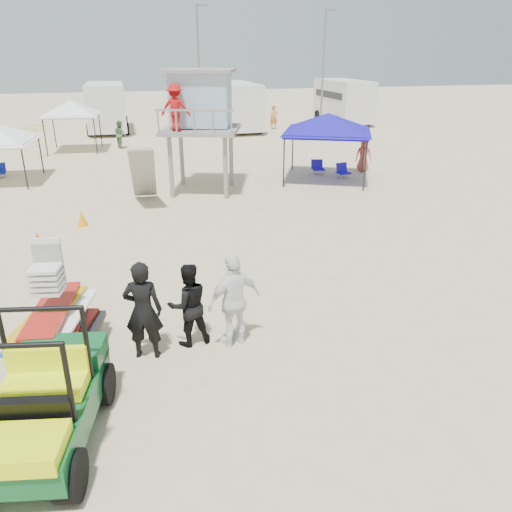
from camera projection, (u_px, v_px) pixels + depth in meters
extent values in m
plane|color=beige|center=(272.00, 397.00, 8.30)|extent=(140.00, 140.00, 0.00)
cube|color=#0C4F22|center=(45.00, 413.00, 7.09)|extent=(1.77, 2.82, 0.46)
cube|color=#EEFF0D|center=(42.00, 397.00, 6.98)|extent=(1.31, 0.94, 0.25)
cube|color=black|center=(62.00, 337.00, 9.19)|extent=(1.55, 2.00, 0.11)
cylinder|color=black|center=(33.00, 351.00, 9.15)|extent=(0.28, 0.50, 0.48)
imported|color=black|center=(143.00, 311.00, 9.08)|extent=(0.79, 0.61, 1.93)
imported|color=black|center=(188.00, 305.00, 9.55)|extent=(0.90, 0.75, 1.68)
imported|color=white|center=(234.00, 301.00, 9.48)|extent=(1.20, 0.79, 1.89)
cylinder|color=gray|center=(179.00, 169.00, 18.89)|extent=(0.17, 0.17, 2.40)
cube|color=gray|center=(201.00, 130.00, 19.59)|extent=(3.62, 3.62, 0.15)
cube|color=#99B2C6|center=(199.00, 99.00, 19.42)|extent=(2.69, 2.50, 2.02)
imported|color=#B20F0F|center=(183.00, 108.00, 18.20)|extent=(1.09, 0.63, 1.68)
cylinder|color=black|center=(303.00, 166.00, 20.04)|extent=(0.06, 0.06, 2.14)
pyramid|color=#190FA4|center=(328.00, 113.00, 21.21)|extent=(4.61, 4.61, 0.80)
cube|color=#190FA4|center=(327.00, 132.00, 21.51)|extent=(4.61, 4.61, 0.18)
cylinder|color=black|center=(47.00, 137.00, 26.84)|extent=(0.06, 0.06, 2.08)
pyramid|color=white|center=(69.00, 100.00, 27.63)|extent=(2.97, 2.97, 0.80)
cube|color=white|center=(72.00, 115.00, 27.94)|extent=(2.97, 2.97, 0.18)
imported|color=yellow|center=(37.00, 141.00, 26.66)|extent=(2.78, 2.77, 1.80)
cone|color=#EB5407|center=(38.00, 241.00, 14.45)|extent=(0.34, 0.34, 0.50)
cone|color=orange|center=(82.00, 218.00, 16.36)|extent=(0.34, 0.34, 0.50)
cube|color=#1D0FAA|center=(343.00, 173.00, 22.60)|extent=(0.62, 0.59, 0.06)
cube|color=#1D0FAA|center=(342.00, 167.00, 22.74)|extent=(0.56, 0.27, 0.44)
cylinder|color=#B2B2B7|center=(341.00, 177.00, 22.41)|extent=(0.03, 0.03, 0.20)
cube|color=#230FAC|center=(318.00, 169.00, 23.28)|extent=(0.63, 0.60, 0.06)
cube|color=#230FAC|center=(317.00, 164.00, 23.42)|extent=(0.56, 0.28, 0.44)
cylinder|color=#B2B2B7|center=(315.00, 173.00, 23.10)|extent=(0.03, 0.03, 0.20)
cube|color=silver|center=(106.00, 106.00, 35.12)|extent=(2.50, 6.50, 3.00)
cube|color=black|center=(106.00, 99.00, 34.95)|extent=(2.54, 5.20, 0.50)
cylinder|color=black|center=(89.00, 130.00, 33.49)|extent=(0.25, 0.80, 0.80)
cube|color=silver|center=(236.00, 105.00, 35.87)|extent=(2.50, 7.00, 3.00)
cube|color=black|center=(236.00, 98.00, 35.70)|extent=(2.54, 5.60, 0.50)
cylinder|color=black|center=(225.00, 129.00, 34.09)|extent=(0.25, 0.80, 0.80)
cube|color=silver|center=(343.00, 100.00, 39.31)|extent=(2.50, 6.60, 3.00)
cube|color=black|center=(343.00, 94.00, 39.14)|extent=(2.54, 5.28, 0.50)
cylinder|color=black|center=(338.00, 122.00, 37.64)|extent=(0.25, 0.80, 0.80)
cylinder|color=slate|center=(199.00, 74.00, 31.64)|extent=(0.14, 0.14, 8.00)
cylinder|color=slate|center=(323.00, 71.00, 35.07)|extent=(0.14, 0.14, 8.00)
imported|color=#4C7948|center=(120.00, 134.00, 29.33)|extent=(0.85, 0.94, 1.59)
imported|color=#C04B37|center=(364.00, 155.00, 23.66)|extent=(0.85, 0.67, 1.53)
imported|color=#CC884C|center=(274.00, 117.00, 36.45)|extent=(0.67, 0.49, 1.70)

